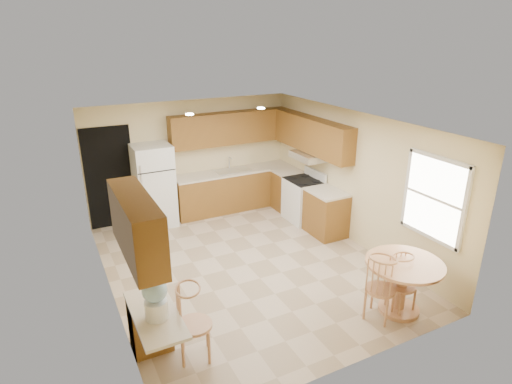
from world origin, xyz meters
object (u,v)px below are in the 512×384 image
refrigerator (154,186)px  dining_table (403,280)px  chair_table_a (386,285)px  water_crock (155,298)px  stove (303,199)px  chair_desk (197,320)px  chair_table_b (407,282)px

refrigerator → dining_table: size_ratio=1.58×
chair_table_a → water_crock: bearing=-127.9°
stove → water_crock: (-3.92, -2.98, 0.57)m
chair_desk → dining_table: bearing=99.9°
dining_table → chair_desk: 2.97m
refrigerator → stove: bearing=-23.0°
dining_table → water_crock: size_ratio=1.85×
chair_desk → water_crock: (-0.45, 0.04, 0.43)m
chair_desk → water_crock: 0.62m
stove → chair_table_b: (-0.52, -3.46, 0.06)m
stove → chair_table_b: 3.50m
stove → chair_table_b: stove is taller
stove → chair_table_b: bearing=-98.6°
stove → chair_table_b: size_ratio=1.26×
stove → dining_table: bearing=-98.8°
chair_desk → chair_table_b: bearing=98.3°
stove → chair_table_a: bearing=-104.6°
chair_table_a → chair_table_b: chair_table_a is taller
dining_table → chair_table_a: 0.39m
water_crock → chair_table_a: bearing=-8.8°
stove → water_crock: bearing=-142.8°
refrigerator → stove: 3.15m
stove → chair_desk: 4.61m
refrigerator → water_crock: 4.33m
refrigerator → water_crock: bearing=-104.0°
water_crock → chair_desk: bearing=-5.3°
stove → water_crock: size_ratio=1.86×
stove → water_crock: water_crock is taller
refrigerator → chair_desk: refrigerator is taller
dining_table → refrigerator: bearing=117.1°
refrigerator → dining_table: bearing=-62.9°
refrigerator → chair_desk: size_ratio=1.73×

